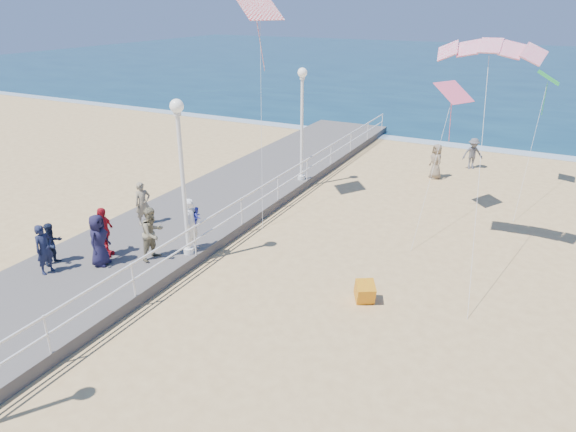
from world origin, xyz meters
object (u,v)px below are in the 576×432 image
at_px(spectator_0, 44,249).
at_px(lamp_post_far, 302,113).
at_px(spectator_3, 104,232).
at_px(spectator_6, 143,204).
at_px(lamp_post_mid, 181,163).
at_px(spectator_7, 52,244).
at_px(spectator_4, 99,240).
at_px(box_kite, 365,293).
at_px(beach_walker_c, 436,161).
at_px(spectator_1, 153,233).
at_px(woman_holding_toddler, 192,224).
at_px(beach_walker_a, 473,154).
at_px(toddler_held, 197,217).

bearing_deg(spectator_0, lamp_post_far, -11.65).
relative_size(spectator_3, spectator_6, 1.03).
bearing_deg(lamp_post_mid, spectator_7, -143.43).
height_order(spectator_4, box_kite, spectator_4).
relative_size(lamp_post_far, beach_walker_c, 2.94).
xyz_separation_m(spectator_6, spectator_7, (-0.42, -3.88, -0.14)).
xyz_separation_m(spectator_1, spectator_7, (-2.72, -1.79, -0.21)).
xyz_separation_m(spectator_0, spectator_3, (0.81, 1.73, 0.06)).
height_order(spectator_1, spectator_3, spectator_1).
height_order(woman_holding_toddler, spectator_0, woman_holding_toddler).
bearing_deg(spectator_6, beach_walker_c, -7.07).
height_order(woman_holding_toddler, beach_walker_a, woman_holding_toddler).
xyz_separation_m(lamp_post_mid, spectator_4, (-2.07, -1.97, -2.38)).
distance_m(toddler_held, spectator_1, 1.61).
relative_size(spectator_7, beach_walker_c, 0.80).
bearing_deg(spectator_0, spectator_1, -42.67).
height_order(lamp_post_mid, woman_holding_toddler, lamp_post_mid).
distance_m(lamp_post_far, spectator_4, 11.41).
height_order(lamp_post_mid, spectator_3, lamp_post_mid).
height_order(lamp_post_far, spectator_1, lamp_post_far).
xyz_separation_m(woman_holding_toddler, spectator_3, (-2.35, -1.77, -0.07)).
relative_size(spectator_7, beach_walker_a, 0.85).
xyz_separation_m(spectator_0, spectator_1, (2.41, 2.34, 0.10)).
height_order(spectator_3, spectator_7, spectator_3).
xyz_separation_m(spectator_1, spectator_6, (-2.30, 2.09, -0.07)).
bearing_deg(toddler_held, beach_walker_a, -35.00).
height_order(lamp_post_mid, toddler_held, lamp_post_mid).
bearing_deg(box_kite, spectator_0, 169.64).
relative_size(woman_holding_toddler, beach_walker_a, 1.12).
height_order(toddler_held, spectator_0, spectator_0).
bearing_deg(woman_holding_toddler, toddler_held, -55.99).
bearing_deg(box_kite, spectator_6, 143.77).
bearing_deg(woman_holding_toddler, beach_walker_c, -34.24).
xyz_separation_m(lamp_post_far, spectator_6, (-3.10, -7.73, -2.40)).
xyz_separation_m(lamp_post_far, toddler_held, (0.10, -8.51, -2.05)).
bearing_deg(toddler_held, beach_walker_c, -33.92).
xyz_separation_m(spectator_0, beach_walker_c, (8.77, 16.56, -0.32)).
xyz_separation_m(woman_holding_toddler, spectator_6, (-3.05, 0.93, -0.09)).
relative_size(lamp_post_mid, spectator_0, 3.22).
xyz_separation_m(spectator_1, box_kite, (7.08, 1.23, -1.03)).
relative_size(toddler_held, beach_walker_c, 0.40).
distance_m(woman_holding_toddler, beach_walker_a, 17.13).
relative_size(spectator_1, beach_walker_a, 1.09).
bearing_deg(spectator_3, lamp_post_far, -27.21).
relative_size(woman_holding_toddler, spectator_1, 1.03).
bearing_deg(spectator_3, spectator_7, 122.11).
distance_m(spectator_3, beach_walker_a, 19.76).
relative_size(spectator_4, beach_walker_a, 1.04).
distance_m(lamp_post_far, beach_walker_c, 7.60).
relative_size(toddler_held, spectator_4, 0.41).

